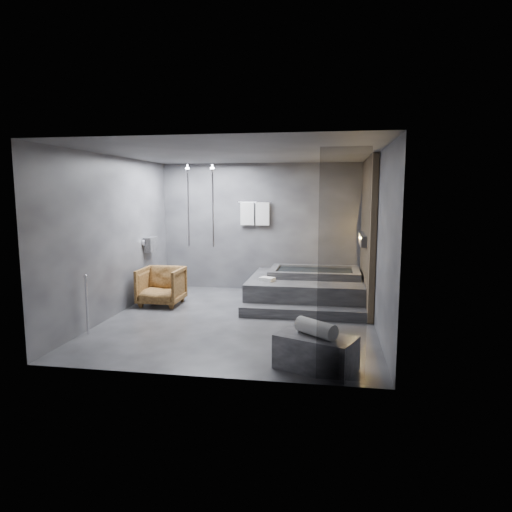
# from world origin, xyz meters

# --- Properties ---
(room) EXTENTS (5.00, 5.04, 2.82)m
(room) POSITION_xyz_m (0.40, 0.24, 1.73)
(room) COLOR #29292B
(room) RESTS_ON ground
(tub_deck) EXTENTS (2.20, 2.00, 0.50)m
(tub_deck) POSITION_xyz_m (1.05, 1.45, 0.25)
(tub_deck) COLOR #2D2E30
(tub_deck) RESTS_ON ground
(tub_step) EXTENTS (2.20, 0.36, 0.18)m
(tub_step) POSITION_xyz_m (1.05, 0.27, 0.09)
(tub_step) COLOR #2D2E30
(tub_step) RESTS_ON ground
(concrete_bench) EXTENTS (1.08, 0.85, 0.43)m
(concrete_bench) POSITION_xyz_m (1.36, -2.04, 0.21)
(concrete_bench) COLOR #39383B
(concrete_bench) RESTS_ON ground
(driftwood_chair) EXTENTS (0.79, 0.81, 0.74)m
(driftwood_chair) POSITION_xyz_m (-1.71, 0.77, 0.37)
(driftwood_chair) COLOR #422810
(driftwood_chair) RESTS_ON ground
(rolled_towel) EXTENTS (0.55, 0.51, 0.20)m
(rolled_towel) POSITION_xyz_m (1.36, -2.06, 0.53)
(rolled_towel) COLOR silver
(rolled_towel) RESTS_ON concrete_bench
(deck_towel) EXTENTS (0.32, 0.28, 0.07)m
(deck_towel) POSITION_xyz_m (0.34, 0.94, 0.54)
(deck_towel) COLOR silver
(deck_towel) RESTS_ON tub_deck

